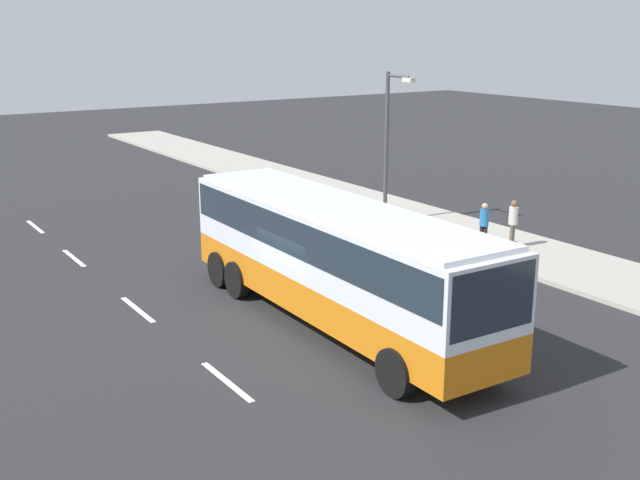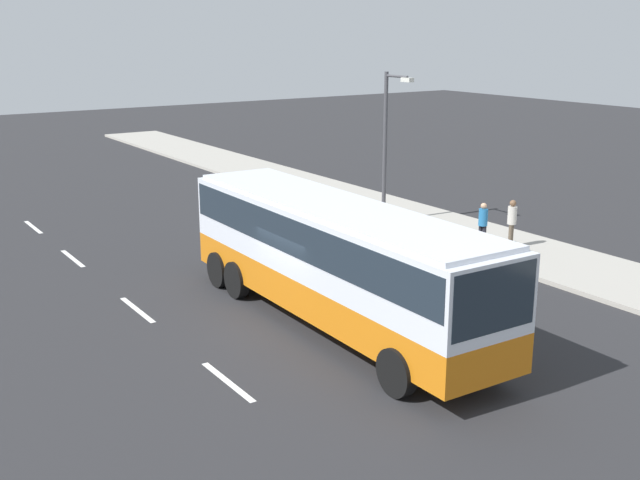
# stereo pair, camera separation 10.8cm
# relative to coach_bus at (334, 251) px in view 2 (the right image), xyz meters

# --- Properties ---
(ground_plane) EXTENTS (120.00, 120.00, 0.00)m
(ground_plane) POSITION_rel_coach_bus_xyz_m (-0.69, -0.43, -2.08)
(ground_plane) COLOR #28282B
(sidewalk_curb) EXTENTS (80.00, 4.00, 0.15)m
(sidewalk_curb) POSITION_rel_coach_bus_xyz_m (-0.69, 9.48, -2.01)
(sidewalk_curb) COLOR #A8A399
(sidewalk_curb) RESTS_ON ground_plane
(lane_centreline) EXTENTS (44.44, 0.16, 0.01)m
(lane_centreline) POSITION_rel_coach_bus_xyz_m (5.61, -3.98, -2.08)
(lane_centreline) COLOR white
(lane_centreline) RESTS_ON ground_plane
(coach_bus) EXTENTS (11.66, 2.82, 3.35)m
(coach_bus) POSITION_rel_coach_bus_xyz_m (0.00, 0.00, 0.00)
(coach_bus) COLOR orange
(coach_bus) RESTS_ON ground_plane
(pedestrian_near_curb) EXTENTS (0.32, 0.32, 1.72)m
(pedestrian_near_curb) POSITION_rel_coach_bus_xyz_m (-2.40, 9.35, -0.93)
(pedestrian_near_curb) COLOR brown
(pedestrian_near_curb) RESTS_ON sidewalk_curb
(pedestrian_at_crossing) EXTENTS (0.32, 0.32, 1.62)m
(pedestrian_at_crossing) POSITION_rel_coach_bus_xyz_m (-2.96, 8.48, -1.00)
(pedestrian_at_crossing) COLOR black
(pedestrian_at_crossing) RESTS_ON sidewalk_curb
(street_lamp) EXTENTS (1.58, 0.24, 5.96)m
(street_lamp) POSITION_rel_coach_bus_xyz_m (-7.77, 7.94, 1.53)
(street_lamp) COLOR #47474C
(street_lamp) RESTS_ON sidewalk_curb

